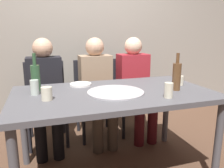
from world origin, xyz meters
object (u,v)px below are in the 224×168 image
at_px(chair_left, 46,97).
at_px(guest_by_wall, 135,82).
at_px(wine_bottle, 177,76).
at_px(beer_bottle, 36,77).
at_px(tumbler_near, 169,90).
at_px(short_glass, 179,80).
at_px(wine_glass, 47,94).
at_px(guest_in_sweater, 46,89).
at_px(pizza_tray, 116,92).
at_px(chair_right, 130,90).
at_px(dining_table, 114,100).
at_px(chair_middle, 94,93).
at_px(plate_stack, 81,84).
at_px(tumbler_far, 35,87).
at_px(guest_in_beanie, 97,85).

bearing_deg(chair_left, guest_by_wall, 171.64).
height_order(wine_bottle, beer_bottle, beer_bottle).
distance_m(tumbler_near, short_glass, 0.45).
distance_m(beer_bottle, wine_glass, 0.31).
bearing_deg(guest_in_sweater, short_glass, 150.48).
height_order(pizza_tray, chair_right, chair_right).
height_order(beer_bottle, guest_by_wall, guest_by_wall).
xyz_separation_m(pizza_tray, guest_in_sweater, (-0.53, 0.74, -0.12)).
distance_m(dining_table, pizza_tray, 0.09).
height_order(pizza_tray, chair_left, chair_left).
bearing_deg(short_glass, chair_middle, 126.83).
xyz_separation_m(dining_table, short_glass, (0.65, 0.04, 0.12)).
bearing_deg(beer_bottle, chair_right, 29.59).
xyz_separation_m(chair_left, guest_in_sweater, (0.00, -0.15, 0.13)).
height_order(plate_stack, chair_middle, chair_middle).
xyz_separation_m(wine_bottle, tumbler_far, (-1.13, 0.21, -0.06)).
height_order(dining_table, chair_middle, chair_middle).
xyz_separation_m(tumbler_far, guest_in_beanie, (0.65, 0.60, -0.17)).
xyz_separation_m(chair_left, chair_middle, (0.56, 0.00, 0.00)).
xyz_separation_m(short_glass, chair_left, (-1.17, 0.81, -0.28)).
relative_size(plate_stack, chair_left, 0.22).
bearing_deg(guest_by_wall, plate_stack, 28.87).
height_order(tumbler_far, guest_by_wall, guest_by_wall).
bearing_deg(plate_stack, dining_table, -53.27).
distance_m(short_glass, plate_stack, 0.91).
height_order(tumbler_near, tumbler_far, tumbler_far).
bearing_deg(plate_stack, short_glass, -16.79).
distance_m(short_glass, guest_by_wall, 0.69).
bearing_deg(chair_middle, guest_in_beanie, 90.00).
bearing_deg(chair_right, wine_bottle, 90.35).
distance_m(beer_bottle, guest_in_sweater, 0.54).
xyz_separation_m(chair_right, guest_in_sweater, (-1.03, -0.15, 0.13)).
height_order(chair_left, guest_in_beanie, guest_in_beanie).
distance_m(dining_table, guest_in_beanie, 0.70).
relative_size(dining_table, chair_middle, 1.80).
height_order(chair_left, guest_by_wall, guest_by_wall).
height_order(plate_stack, guest_by_wall, guest_by_wall).
bearing_deg(guest_by_wall, wine_glass, 36.71).
height_order(wine_glass, plate_stack, wine_glass).
height_order(tumbler_near, short_glass, tumbler_near).
distance_m(pizza_tray, guest_by_wall, 0.90).
distance_m(wine_glass, chair_right, 1.42).
height_order(tumbler_far, plate_stack, tumbler_far).
bearing_deg(wine_bottle, chair_left, 137.08).
xyz_separation_m(tumbler_far, plate_stack, (0.39, 0.20, -0.05)).
relative_size(dining_table, tumbler_near, 14.26).
distance_m(wine_bottle, plate_stack, 0.85).
distance_m(tumbler_near, wine_glass, 0.89).
height_order(beer_bottle, chair_right, beer_bottle).
height_order(dining_table, plate_stack, plate_stack).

